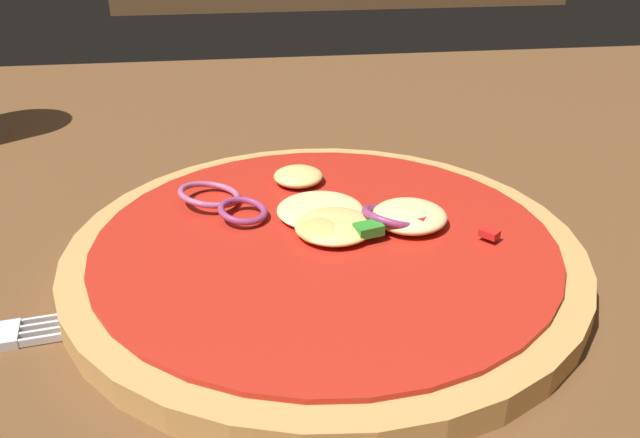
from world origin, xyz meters
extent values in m
cube|color=brown|center=(0.00, 0.00, 0.02)|extent=(1.46, 0.91, 0.04)
cylinder|color=tan|center=(0.05, -0.03, 0.05)|extent=(0.29, 0.29, 0.02)
cylinder|color=red|center=(0.05, -0.03, 0.05)|extent=(0.26, 0.26, 0.00)
ellipsoid|color=#EFCC72|center=(0.06, -0.02, 0.06)|extent=(0.05, 0.05, 0.01)
ellipsoid|color=#F4DB8E|center=(0.10, -0.02, 0.06)|extent=(0.04, 0.04, 0.01)
ellipsoid|color=#EFCC72|center=(0.04, 0.05, 0.06)|extent=(0.03, 0.03, 0.01)
ellipsoid|color=#E5BC60|center=(0.05, -0.03, 0.06)|extent=(0.03, 0.03, 0.01)
ellipsoid|color=#F4DB8E|center=(0.05, 0.00, 0.06)|extent=(0.05, 0.05, 0.01)
torus|color=#93386B|center=(0.01, 0.00, 0.06)|extent=(0.04, 0.04, 0.01)
torus|color=#B25984|center=(-0.01, 0.03, 0.06)|extent=(0.05, 0.05, 0.01)
torus|color=#93386B|center=(0.09, -0.02, 0.06)|extent=(0.05, 0.05, 0.02)
cube|color=red|center=(0.10, -0.03, 0.06)|extent=(0.02, 0.02, 0.01)
cube|color=#2D8C28|center=(0.05, 0.05, 0.06)|extent=(0.01, 0.01, 0.00)
cube|color=red|center=(0.14, -0.04, 0.06)|extent=(0.01, 0.01, 0.00)
cube|color=#2D8C28|center=(0.08, -0.03, 0.06)|extent=(0.02, 0.01, 0.01)
cube|color=silver|center=(-0.11, -0.08, 0.04)|extent=(0.02, 0.02, 0.01)
cube|color=silver|center=(-0.08, -0.08, 0.04)|extent=(0.04, 0.01, 0.00)
cube|color=silver|center=(-0.08, -0.07, 0.04)|extent=(0.04, 0.01, 0.00)
cube|color=silver|center=(-0.08, -0.07, 0.04)|extent=(0.04, 0.01, 0.00)
cube|color=silver|center=(-0.09, -0.06, 0.04)|extent=(0.04, 0.01, 0.00)
camera|label=1|loc=(0.01, -0.35, 0.24)|focal=37.73mm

